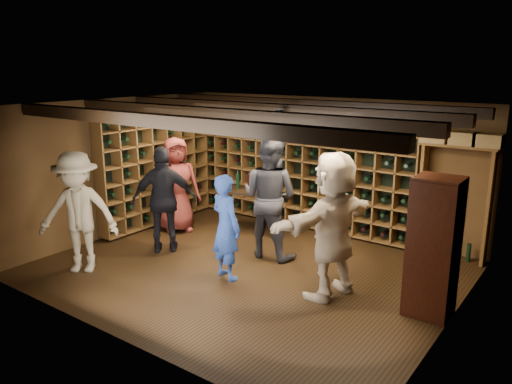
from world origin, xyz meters
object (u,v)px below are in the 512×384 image
Objects in this scene: display_cabinet at (433,250)px; guest_khaki at (78,213)px; guest_woman_black at (164,200)px; guest_beige at (333,225)px; man_blue_shirt at (226,227)px; guest_red_floral at (176,185)px; man_grey_suit at (270,197)px; tasting_table at (251,194)px.

guest_khaki reaches higher than display_cabinet.
guest_beige is (3.04, 0.14, 0.11)m from guest_woman_black.
guest_beige reaches higher than man_blue_shirt.
man_blue_shirt is at bearing -61.88° from guest_beige.
guest_red_floral is at bearing -87.88° from guest_beige.
display_cabinet is 0.88× the size of man_grey_suit.
man_blue_shirt is at bearing -167.19° from display_cabinet.
display_cabinet is 0.98× the size of guest_woman_black.
man_grey_suit reaches higher than man_blue_shirt.
guest_beige is (-1.26, -0.24, 0.15)m from display_cabinet.
display_cabinet is at bearing -36.81° from tasting_table.
man_blue_shirt is 2.25m from guest_khaki.
man_blue_shirt is at bearing 85.99° from man_grey_suit.
man_grey_suit is at bearing -74.85° from man_blue_shirt.
guest_woman_black is at bearing 6.61° from man_blue_shirt.
guest_red_floral is at bearing -99.11° from guest_woman_black.
guest_woman_black reaches higher than man_blue_shirt.
man_blue_shirt is 0.79× the size of man_grey_suit.
guest_khaki is (-4.74, -1.72, 0.07)m from display_cabinet.
display_cabinet is 1.46× the size of tasting_table.
guest_woman_black is 3.04m from guest_beige.
guest_khaki is 3.78m from guest_beige.
guest_khaki reaches higher than guest_woman_black.
guest_woman_black is 1.49× the size of tasting_table.
guest_khaki is (-1.97, -2.19, -0.07)m from man_grey_suit.
display_cabinet is 4.92m from guest_red_floral.
display_cabinet is at bearing 114.68° from guest_beige.
man_grey_suit is at bearing 13.23° from guest_khaki.
tasting_table is (1.17, 0.76, -0.17)m from guest_red_floral.
guest_khaki is at bearing 28.80° from guest_woman_black.
display_cabinet is 0.98× the size of guest_red_floral.
man_grey_suit is (-2.76, 0.47, 0.14)m from display_cabinet.
guest_red_floral is at bearing 59.27° from guest_khaki.
display_cabinet is at bearing 142.06° from guest_woman_black.
display_cabinet is at bearing -14.81° from guest_khaki.
tasting_table is at bearing -152.02° from guest_woman_black.
man_grey_suit is at bearing -101.57° from guest_beige.
tasting_table is (-0.97, 0.79, -0.27)m from man_grey_suit.
man_blue_shirt is 1.12m from man_grey_suit.
man_blue_shirt is (-2.78, -0.63, -0.07)m from display_cabinet.
man_blue_shirt is 1.58m from guest_beige.
tasting_table is (-3.73, 1.26, -0.13)m from display_cabinet.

